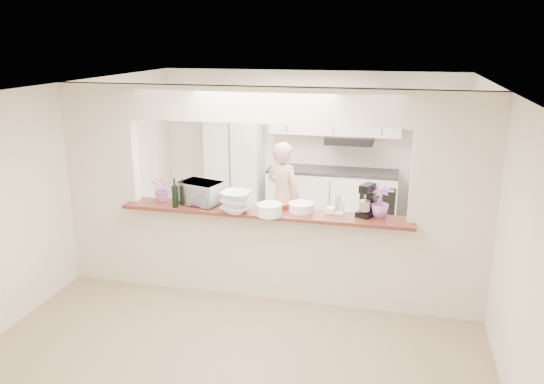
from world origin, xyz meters
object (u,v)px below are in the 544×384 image
(refrigerator, at_px, (435,182))
(person, at_px, (283,197))
(toaster_oven, at_px, (201,193))
(stand_mixer, at_px, (368,201))

(refrigerator, bearing_deg, person, -151.83)
(refrigerator, bearing_deg, toaster_oven, -137.67)
(refrigerator, xyz_separation_m, person, (-2.16, -1.15, -0.05))
(refrigerator, distance_m, toaster_oven, 3.88)
(toaster_oven, bearing_deg, stand_mixer, 17.10)
(refrigerator, height_order, person, refrigerator)
(toaster_oven, relative_size, stand_mixer, 1.32)
(stand_mixer, height_order, person, person)
(toaster_oven, bearing_deg, person, 81.01)
(refrigerator, distance_m, stand_mixer, 2.77)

